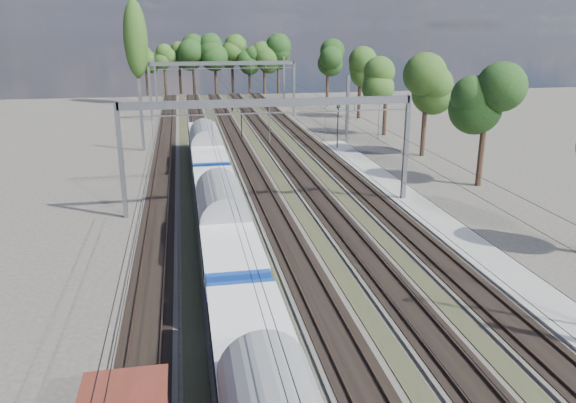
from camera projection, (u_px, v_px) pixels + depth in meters
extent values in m
cube|color=#47423A|center=(163.00, 169.00, 58.66)|extent=(3.00, 130.00, 0.15)
cube|color=black|center=(163.00, 168.00, 58.63)|extent=(2.50, 130.00, 0.06)
cube|color=#473326|center=(156.00, 168.00, 58.47)|extent=(0.08, 130.00, 0.14)
cube|color=#473326|center=(170.00, 167.00, 58.72)|extent=(0.08, 130.00, 0.14)
cube|color=#47423A|center=(207.00, 167.00, 59.45)|extent=(3.00, 130.00, 0.15)
cube|color=black|center=(207.00, 166.00, 59.42)|extent=(2.50, 130.00, 0.06)
cube|color=#473326|center=(200.00, 166.00, 59.26)|extent=(0.08, 130.00, 0.14)
cube|color=#473326|center=(213.00, 165.00, 59.52)|extent=(0.08, 130.00, 0.14)
cube|color=#47423A|center=(249.00, 165.00, 60.24)|extent=(3.00, 130.00, 0.15)
cube|color=black|center=(249.00, 164.00, 60.21)|extent=(2.50, 130.00, 0.06)
cube|color=#473326|center=(242.00, 164.00, 60.05)|extent=(0.08, 130.00, 0.14)
cube|color=#473326|center=(255.00, 163.00, 60.31)|extent=(0.08, 130.00, 0.14)
cube|color=#47423A|center=(290.00, 163.00, 61.03)|extent=(3.00, 130.00, 0.15)
cube|color=black|center=(290.00, 163.00, 61.00)|extent=(2.50, 130.00, 0.06)
cube|color=#473326|center=(283.00, 162.00, 60.85)|extent=(0.08, 130.00, 0.14)
cube|color=#473326|center=(296.00, 161.00, 61.10)|extent=(0.08, 130.00, 0.14)
cube|color=#47423A|center=(330.00, 162.00, 61.82)|extent=(3.00, 130.00, 0.15)
cube|color=black|center=(330.00, 161.00, 61.80)|extent=(2.50, 130.00, 0.06)
cube|color=#473326|center=(324.00, 160.00, 61.64)|extent=(0.08, 130.00, 0.14)
cube|color=#473326|center=(336.00, 160.00, 61.89)|extent=(0.08, 130.00, 0.14)
cube|color=#302D1F|center=(185.00, 169.00, 59.07)|extent=(1.10, 130.00, 0.05)
cube|color=#302D1F|center=(228.00, 167.00, 59.86)|extent=(1.10, 130.00, 0.05)
cube|color=#302D1F|center=(269.00, 165.00, 60.65)|extent=(1.10, 130.00, 0.05)
cube|color=#302D1F|center=(310.00, 163.00, 61.44)|extent=(1.10, 130.00, 0.05)
cube|color=gray|center=(464.00, 241.00, 38.90)|extent=(3.00, 70.00, 0.30)
cube|color=slate|center=(121.00, 162.00, 42.82)|extent=(0.35, 0.35, 9.00)
cube|color=slate|center=(406.00, 150.00, 46.87)|extent=(0.35, 0.35, 9.00)
cube|color=slate|center=(269.00, 103.00, 43.59)|extent=(23.00, 0.35, 0.60)
cube|color=slate|center=(150.00, 92.00, 87.82)|extent=(0.35, 0.35, 9.00)
cube|color=slate|center=(294.00, 89.00, 91.87)|extent=(0.35, 0.35, 9.00)
cube|color=slate|center=(223.00, 63.00, 88.58)|extent=(23.00, 0.35, 0.60)
cube|color=slate|center=(141.00, 115.00, 66.33)|extent=(0.35, 0.35, 8.50)
cube|color=slate|center=(156.00, 80.00, 108.52)|extent=(0.35, 0.35, 8.50)
cube|color=slate|center=(347.00, 110.00, 70.79)|extent=(0.35, 0.35, 8.50)
cube|color=slate|center=(284.00, 78.00, 112.97)|extent=(0.35, 0.35, 8.50)
cylinder|color=black|center=(160.00, 117.00, 57.03)|extent=(0.03, 130.00, 0.03)
cylinder|color=black|center=(159.00, 106.00, 56.69)|extent=(0.03, 130.00, 0.03)
cylinder|color=black|center=(204.00, 116.00, 57.82)|extent=(0.03, 130.00, 0.03)
cylinder|color=black|center=(204.00, 105.00, 57.49)|extent=(0.03, 130.00, 0.03)
cylinder|color=black|center=(248.00, 115.00, 58.61)|extent=(0.03, 130.00, 0.03)
cylinder|color=black|center=(247.00, 104.00, 58.28)|extent=(0.03, 130.00, 0.03)
cylinder|color=black|center=(290.00, 114.00, 59.40)|extent=(0.03, 130.00, 0.03)
cylinder|color=black|center=(290.00, 103.00, 59.07)|extent=(0.03, 130.00, 0.03)
cylinder|color=black|center=(331.00, 112.00, 60.19)|extent=(0.03, 130.00, 0.03)
cylinder|color=black|center=(331.00, 102.00, 59.86)|extent=(0.03, 130.00, 0.03)
cylinder|color=black|center=(147.00, 81.00, 119.75)|extent=(0.56, 0.56, 5.91)
sphere|color=#123313|center=(145.00, 59.00, 118.33)|extent=(4.59, 4.59, 4.59)
cylinder|color=black|center=(166.00, 79.00, 122.05)|extent=(0.56, 0.56, 6.63)
sphere|color=#123313|center=(165.00, 53.00, 120.46)|extent=(3.91, 3.91, 3.91)
cylinder|color=black|center=(181.00, 81.00, 120.17)|extent=(0.56, 0.56, 6.01)
sphere|color=#123313|center=(180.00, 58.00, 118.73)|extent=(4.22, 4.22, 4.22)
cylinder|color=black|center=(195.00, 78.00, 120.35)|extent=(0.56, 0.56, 7.10)
sphere|color=#123313|center=(194.00, 51.00, 118.65)|extent=(4.35, 4.35, 4.35)
cylinder|color=black|center=(214.00, 78.00, 120.24)|extent=(0.56, 0.56, 7.33)
sphere|color=#123313|center=(213.00, 49.00, 118.48)|extent=(4.31, 4.31, 4.31)
cylinder|color=black|center=(229.00, 77.00, 122.29)|extent=(0.56, 0.56, 7.33)
sphere|color=#123313|center=(228.00, 49.00, 120.52)|extent=(4.85, 4.85, 4.85)
cylinder|color=black|center=(247.00, 78.00, 123.70)|extent=(0.56, 0.56, 6.53)
sphere|color=#123313|center=(246.00, 54.00, 122.13)|extent=(4.48, 4.48, 4.48)
cylinder|color=black|center=(262.00, 76.00, 125.68)|extent=(0.56, 0.56, 7.04)
sphere|color=#123313|center=(261.00, 50.00, 123.98)|extent=(3.89, 3.89, 3.89)
cylinder|color=black|center=(283.00, 76.00, 124.56)|extent=(0.56, 0.56, 7.34)
sphere|color=#123313|center=(282.00, 49.00, 122.79)|extent=(4.22, 4.22, 4.22)
cylinder|color=black|center=(479.00, 162.00, 51.05)|extent=(0.56, 0.56, 5.14)
sphere|color=#123313|center=(483.00, 117.00, 49.82)|extent=(3.99, 3.99, 3.99)
cylinder|color=black|center=(428.00, 131.00, 65.40)|extent=(0.56, 0.56, 5.32)
sphere|color=#123313|center=(431.00, 94.00, 64.12)|extent=(3.66, 3.66, 3.66)
cylinder|color=black|center=(385.00, 112.00, 78.34)|extent=(0.56, 0.56, 5.64)
sphere|color=#123313|center=(387.00, 79.00, 76.98)|extent=(3.59, 3.59, 3.59)
cylinder|color=black|center=(354.00, 98.00, 90.42)|extent=(0.56, 0.56, 6.44)
sphere|color=#123313|center=(355.00, 65.00, 88.87)|extent=(3.82, 3.82, 3.82)
cylinder|color=black|center=(330.00, 88.00, 104.16)|extent=(0.56, 0.56, 6.70)
sphere|color=#123313|center=(331.00, 58.00, 102.55)|extent=(4.92, 4.92, 4.92)
cylinder|color=black|center=(137.00, 61.00, 104.99)|extent=(0.70, 0.70, 16.00)
ellipsoid|color=#264C19|center=(136.00, 39.00, 103.78)|extent=(4.40, 4.40, 14.08)
cube|color=black|center=(250.00, 372.00, 23.44)|extent=(2.19, 3.28, 0.88)
cube|color=black|center=(234.00, 295.00, 30.16)|extent=(2.19, 3.28, 0.88)
cube|color=black|center=(216.00, 208.00, 44.52)|extent=(2.19, 3.28, 0.88)
cube|color=navy|center=(222.00, 220.00, 36.85)|extent=(3.07, 21.89, 2.08)
cube|color=silver|center=(222.00, 212.00, 36.68)|extent=(3.15, 21.02, 1.04)
cube|color=black|center=(246.00, 210.00, 36.96)|extent=(0.04, 18.61, 0.77)
cube|color=#D7CC0B|center=(229.00, 256.00, 32.50)|extent=(3.17, 6.13, 0.77)
cylinder|color=gray|center=(222.00, 205.00, 36.53)|extent=(3.11, 21.89, 3.11)
cube|color=black|center=(211.00, 184.00, 51.24)|extent=(2.19, 3.28, 0.88)
cube|color=black|center=(204.00, 149.00, 65.61)|extent=(2.19, 3.28, 0.88)
cube|color=navy|center=(206.00, 149.00, 57.93)|extent=(3.07, 21.89, 2.08)
cube|color=silver|center=(206.00, 144.00, 57.77)|extent=(3.15, 21.02, 1.04)
cube|color=black|center=(221.00, 143.00, 58.05)|extent=(0.04, 18.61, 0.77)
cube|color=#D7CC0B|center=(209.00, 165.00, 53.58)|extent=(3.17, 6.13, 0.77)
cylinder|color=gray|center=(206.00, 139.00, 57.62)|extent=(3.11, 21.89, 3.11)
imported|color=black|center=(232.00, 106.00, 97.81)|extent=(0.67, 0.82, 1.96)
cylinder|color=black|center=(241.00, 122.00, 73.50)|extent=(0.13, 0.13, 4.66)
cube|color=black|center=(241.00, 102.00, 72.70)|extent=(0.36, 0.27, 0.65)
sphere|color=red|center=(241.00, 100.00, 72.53)|extent=(0.15, 0.15, 0.15)
sphere|color=#0C9919|center=(241.00, 103.00, 72.63)|extent=(0.15, 0.15, 0.15)
cylinder|color=black|center=(338.00, 129.00, 67.11)|extent=(0.14, 0.14, 5.09)
cube|color=black|center=(338.00, 105.00, 66.24)|extent=(0.38, 0.27, 0.71)
sphere|color=red|center=(339.00, 103.00, 66.06)|extent=(0.16, 0.16, 0.16)
sphere|color=#0C9919|center=(339.00, 106.00, 66.16)|extent=(0.16, 0.16, 0.16)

